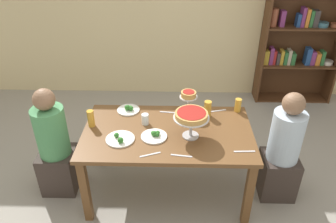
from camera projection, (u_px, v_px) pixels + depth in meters
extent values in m
plane|color=gray|center=(168.00, 189.00, 3.42)|extent=(12.00, 12.00, 0.00)
cube|color=beige|center=(172.00, 1.00, 4.55)|extent=(8.00, 0.12, 2.80)
cube|color=brown|center=(168.00, 133.00, 3.04)|extent=(1.57, 0.91, 0.04)
cube|color=brown|center=(85.00, 191.00, 2.92)|extent=(0.07, 0.07, 0.70)
cube|color=brown|center=(249.00, 194.00, 2.88)|extent=(0.07, 0.07, 0.70)
cube|color=brown|center=(103.00, 138.00, 3.59)|extent=(0.07, 0.07, 0.70)
cube|color=brown|center=(235.00, 140.00, 3.55)|extent=(0.07, 0.07, 0.70)
cube|color=#4C2D19|center=(265.00, 28.00, 4.49)|extent=(0.03, 0.30, 2.20)
cube|color=#4C2D19|center=(301.00, 25.00, 4.60)|extent=(1.10, 0.02, 2.20)
cube|color=#4C2D19|center=(289.00, 97.00, 5.05)|extent=(1.04, 0.28, 0.02)
cube|color=#4C2D19|center=(297.00, 64.00, 4.77)|extent=(1.04, 0.28, 0.02)
cube|color=#4C2D19|center=(305.00, 27.00, 4.48)|extent=(1.04, 0.28, 0.02)
cube|color=#B7932D|center=(266.00, 57.00, 4.72)|extent=(0.07, 0.13, 0.20)
cube|color=#7A3370|center=(271.00, 55.00, 4.70)|extent=(0.05, 0.13, 0.25)
cube|color=maroon|center=(274.00, 57.00, 4.71)|extent=(0.04, 0.11, 0.20)
cube|color=#3D3838|center=(277.00, 58.00, 4.72)|extent=(0.04, 0.13, 0.17)
cube|color=#B7932D|center=(281.00, 57.00, 4.71)|extent=(0.05, 0.13, 0.21)
cube|color=#2D6B38|center=(285.00, 58.00, 4.71)|extent=(0.05, 0.13, 0.19)
cube|color=#B2A88E|center=(289.00, 57.00, 4.70)|extent=(0.04, 0.13, 0.22)
cube|color=#2D6B38|center=(292.00, 58.00, 4.72)|extent=(0.06, 0.13, 0.17)
cube|color=navy|center=(308.00, 56.00, 4.69)|extent=(0.07, 0.13, 0.24)
cube|color=#7A3370|center=(312.00, 58.00, 4.70)|extent=(0.06, 0.13, 0.20)
cube|color=orange|center=(317.00, 58.00, 4.71)|extent=(0.06, 0.13, 0.17)
cube|color=#2D6B38|center=(322.00, 57.00, 4.70)|extent=(0.05, 0.13, 0.20)
cylinder|color=silver|center=(328.00, 62.00, 4.73)|extent=(0.15, 0.15, 0.05)
cylinder|color=brown|center=(274.00, 17.00, 4.42)|extent=(0.11, 0.11, 0.24)
cube|color=#7A3370|center=(282.00, 18.00, 4.42)|extent=(0.06, 0.10, 0.21)
cube|color=navy|center=(298.00, 20.00, 4.43)|extent=(0.05, 0.11, 0.17)
cube|color=#7A3370|center=(303.00, 17.00, 4.40)|extent=(0.05, 0.13, 0.26)
cube|color=orange|center=(307.00, 18.00, 4.41)|extent=(0.05, 0.13, 0.24)
cube|color=#2D6B38|center=(311.00, 18.00, 4.41)|extent=(0.04, 0.12, 0.22)
cube|color=#3D3838|center=(315.00, 18.00, 4.41)|extent=(0.07, 0.13, 0.22)
cylinder|color=#3D7084|center=(322.00, 24.00, 4.45)|extent=(0.16, 0.16, 0.06)
cylinder|color=brown|center=(336.00, 25.00, 4.45)|extent=(0.15, 0.15, 0.05)
cube|color=#382D28|center=(60.00, 170.00, 3.34)|extent=(0.34, 0.34, 0.45)
cylinder|color=#4C935B|center=(51.00, 132.00, 3.09)|extent=(0.30, 0.30, 0.50)
sphere|color=#846047|center=(44.00, 99.00, 2.91)|extent=(0.20, 0.20, 0.20)
cube|color=#382D28|center=(277.00, 175.00, 3.28)|extent=(0.34, 0.34, 0.45)
cylinder|color=silver|center=(286.00, 136.00, 3.03)|extent=(0.30, 0.30, 0.50)
sphere|color=#846047|center=(294.00, 103.00, 2.85)|extent=(0.20, 0.20, 0.20)
cylinder|color=silver|center=(190.00, 136.00, 2.96)|extent=(0.15, 0.15, 0.01)
cylinder|color=silver|center=(191.00, 127.00, 2.91)|extent=(0.03, 0.03, 0.18)
cylinder|color=silver|center=(191.00, 118.00, 2.86)|extent=(0.32, 0.32, 0.01)
cylinder|color=tan|center=(191.00, 115.00, 2.84)|extent=(0.29, 0.29, 0.05)
cylinder|color=maroon|center=(192.00, 113.00, 2.83)|extent=(0.25, 0.25, 0.00)
cylinder|color=silver|center=(188.00, 112.00, 3.30)|extent=(0.15, 0.15, 0.01)
cylinder|color=silver|center=(188.00, 104.00, 3.26)|extent=(0.03, 0.03, 0.16)
cylinder|color=silver|center=(188.00, 97.00, 3.21)|extent=(0.18, 0.18, 0.01)
cylinder|color=tan|center=(189.00, 94.00, 3.20)|extent=(0.15, 0.15, 0.05)
cylinder|color=maroon|center=(189.00, 92.00, 3.18)|extent=(0.11, 0.11, 0.00)
cylinder|color=white|center=(128.00, 110.00, 3.33)|extent=(0.23, 0.23, 0.01)
sphere|color=#2D7028|center=(128.00, 108.00, 3.30)|extent=(0.06, 0.06, 0.06)
sphere|color=#2D7028|center=(127.00, 107.00, 3.32)|extent=(0.04, 0.04, 0.04)
sphere|color=#2D7028|center=(130.00, 108.00, 3.31)|extent=(0.05, 0.05, 0.05)
sphere|color=#2D7028|center=(131.00, 108.00, 3.30)|extent=(0.05, 0.05, 0.05)
cylinder|color=white|center=(120.00, 139.00, 2.91)|extent=(0.26, 0.26, 0.01)
sphere|color=#2D7028|center=(121.00, 140.00, 2.84)|extent=(0.05, 0.05, 0.05)
sphere|color=#2D7028|center=(117.00, 135.00, 2.91)|extent=(0.04, 0.04, 0.04)
cylinder|color=white|center=(154.00, 136.00, 2.95)|extent=(0.24, 0.24, 0.01)
sphere|color=#2D7028|center=(154.00, 134.00, 2.93)|extent=(0.05, 0.05, 0.05)
sphere|color=#2D7028|center=(157.00, 135.00, 2.92)|extent=(0.04, 0.04, 0.04)
sphere|color=#2D7028|center=(158.00, 133.00, 2.95)|extent=(0.04, 0.04, 0.04)
sphere|color=#2D7028|center=(153.00, 133.00, 2.94)|extent=(0.04, 0.04, 0.04)
cylinder|color=gold|center=(91.00, 118.00, 3.06)|extent=(0.06, 0.06, 0.16)
cylinder|color=gold|center=(238.00, 105.00, 3.29)|extent=(0.07, 0.07, 0.14)
cylinder|color=gold|center=(208.00, 109.00, 3.21)|extent=(0.07, 0.07, 0.16)
cylinder|color=white|center=(145.00, 119.00, 3.10)|extent=(0.07, 0.07, 0.11)
cube|color=silver|center=(169.00, 112.00, 3.30)|extent=(0.18, 0.03, 0.00)
cube|color=silver|center=(150.00, 155.00, 2.74)|extent=(0.17, 0.08, 0.00)
cube|color=silver|center=(181.00, 156.00, 2.72)|extent=(0.18, 0.04, 0.00)
cube|color=silver|center=(218.00, 111.00, 3.33)|extent=(0.18, 0.06, 0.00)
cube|color=silver|center=(244.00, 151.00, 2.77)|extent=(0.18, 0.03, 0.00)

